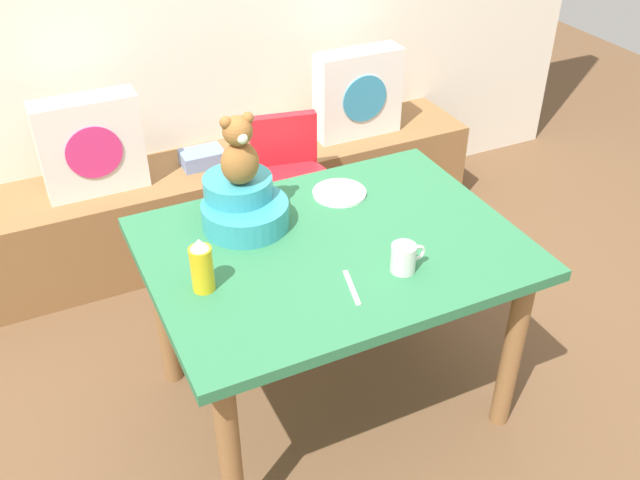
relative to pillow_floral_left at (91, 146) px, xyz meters
The scene contains 13 objects.
ground_plane 1.49m from the pillow_floral_left, 63.95° to the right, with size 8.00×8.00×0.00m, color brown.
window_bench 0.74m from the pillow_floral_left, ahead, with size 2.60×0.44×0.46m, color olive.
pillow_floral_left is the anchor object (origin of this frame).
pillow_floral_right 1.32m from the pillow_floral_left, ahead, with size 0.44×0.15×0.44m.
book_stack 0.53m from the pillow_floral_left, ahead, with size 0.20×0.14×0.07m, color #728CBA.
dining_table 1.33m from the pillow_floral_left, 63.95° to the right, with size 1.23×0.93×0.74m.
highchair 0.88m from the pillow_floral_left, 28.63° to the right, with size 0.38×0.49×0.79m.
infant_seat_teal 1.02m from the pillow_floral_left, 69.20° to the right, with size 0.30×0.33×0.16m.
teddy_bear 1.07m from the pillow_floral_left, 69.21° to the right, with size 0.13×0.12×0.25m.
ketchup_bottle 1.26m from the pillow_floral_left, 84.52° to the right, with size 0.07×0.07×0.18m.
coffee_mug 1.60m from the pillow_floral_left, 63.19° to the right, with size 0.12×0.08×0.09m.
dinner_plate_near 1.19m from the pillow_floral_left, 50.96° to the right, with size 0.20×0.20×0.01m, color white.
table_fork 1.53m from the pillow_floral_left, 69.80° to the right, with size 0.02×0.17×0.01m, color silver.
Camera 1 is at (-0.88, -1.74, 2.11)m, focal length 39.92 mm.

